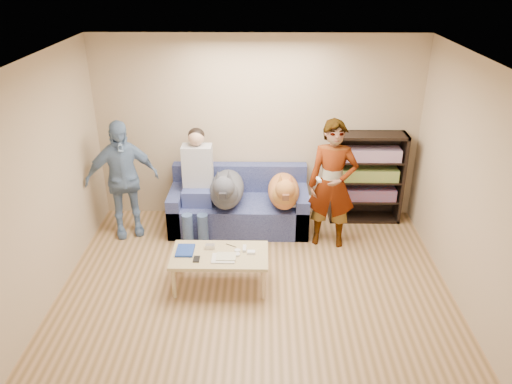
{
  "coord_description": "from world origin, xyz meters",
  "views": [
    {
      "loc": [
        0.08,
        -4.15,
        3.51
      ],
      "look_at": [
        0.0,
        1.2,
        0.95
      ],
      "focal_mm": 35.0,
      "sensor_mm": 36.0,
      "label": 1
    }
  ],
  "objects_px": {
    "person_seated": "(197,179)",
    "dog_tan": "(284,191)",
    "dog_gray": "(226,189)",
    "bookshelf": "(367,176)",
    "camera_silver": "(210,246)",
    "notebook_blue": "(185,250)",
    "person_standing_left": "(122,179)",
    "coffee_table": "(220,257)",
    "sofa": "(239,207)",
    "person_standing_right": "(332,185)"
  },
  "relations": [
    {
      "from": "person_seated",
      "to": "dog_tan",
      "type": "height_order",
      "value": "person_seated"
    },
    {
      "from": "dog_gray",
      "to": "bookshelf",
      "type": "bearing_deg",
      "value": 12.95
    },
    {
      "from": "person_seated",
      "to": "dog_gray",
      "type": "height_order",
      "value": "person_seated"
    },
    {
      "from": "person_seated",
      "to": "camera_silver",
      "type": "bearing_deg",
      "value": -76.79
    },
    {
      "from": "camera_silver",
      "to": "dog_tan",
      "type": "height_order",
      "value": "dog_tan"
    },
    {
      "from": "notebook_blue",
      "to": "camera_silver",
      "type": "distance_m",
      "value": 0.29
    },
    {
      "from": "bookshelf",
      "to": "person_standing_left",
      "type": "bearing_deg",
      "value": -171.91
    },
    {
      "from": "person_standing_left",
      "to": "coffee_table",
      "type": "distance_m",
      "value": 1.88
    },
    {
      "from": "sofa",
      "to": "person_seated",
      "type": "xyz_separation_m",
      "value": [
        -0.55,
        -0.13,
        0.49
      ]
    },
    {
      "from": "notebook_blue",
      "to": "coffee_table",
      "type": "xyz_separation_m",
      "value": [
        0.4,
        -0.05,
        -0.06
      ]
    },
    {
      "from": "notebook_blue",
      "to": "bookshelf",
      "type": "height_order",
      "value": "bookshelf"
    },
    {
      "from": "person_standing_right",
      "to": "camera_silver",
      "type": "distance_m",
      "value": 1.77
    },
    {
      "from": "person_standing_left",
      "to": "sofa",
      "type": "relative_size",
      "value": 0.85
    },
    {
      "from": "dog_gray",
      "to": "person_standing_right",
      "type": "bearing_deg",
      "value": -9.87
    },
    {
      "from": "person_standing_right",
      "to": "dog_tan",
      "type": "xyz_separation_m",
      "value": [
        -0.6,
        0.23,
        -0.21
      ]
    },
    {
      "from": "camera_silver",
      "to": "dog_gray",
      "type": "xyz_separation_m",
      "value": [
        0.12,
        1.1,
        0.22
      ]
    },
    {
      "from": "person_seated",
      "to": "coffee_table",
      "type": "height_order",
      "value": "person_seated"
    },
    {
      "from": "person_standing_right",
      "to": "sofa",
      "type": "relative_size",
      "value": 0.9
    },
    {
      "from": "person_standing_left",
      "to": "coffee_table",
      "type": "bearing_deg",
      "value": -62.07
    },
    {
      "from": "person_standing_left",
      "to": "dog_gray",
      "type": "relative_size",
      "value": 1.27
    },
    {
      "from": "person_seated",
      "to": "dog_tan",
      "type": "distance_m",
      "value": 1.18
    },
    {
      "from": "person_seated",
      "to": "bookshelf",
      "type": "distance_m",
      "value": 2.38
    },
    {
      "from": "coffee_table",
      "to": "dog_gray",
      "type": "bearing_deg",
      "value": 90.13
    },
    {
      "from": "person_standing_right",
      "to": "coffee_table",
      "type": "bearing_deg",
      "value": -135.39
    },
    {
      "from": "person_seated",
      "to": "dog_tan",
      "type": "relative_size",
      "value": 1.25
    },
    {
      "from": "person_seated",
      "to": "dog_gray",
      "type": "distance_m",
      "value": 0.42
    },
    {
      "from": "dog_tan",
      "to": "notebook_blue",
      "type": "bearing_deg",
      "value": -135.16
    },
    {
      "from": "person_standing_left",
      "to": "person_seated",
      "type": "bearing_deg",
      "value": -14.59
    },
    {
      "from": "person_standing_right",
      "to": "sofa",
      "type": "distance_m",
      "value": 1.42
    },
    {
      "from": "person_seated",
      "to": "bookshelf",
      "type": "xyz_separation_m",
      "value": [
        2.35,
        0.36,
        -0.09
      ]
    },
    {
      "from": "sofa",
      "to": "person_seated",
      "type": "distance_m",
      "value": 0.75
    },
    {
      "from": "dog_gray",
      "to": "bookshelf",
      "type": "xyz_separation_m",
      "value": [
        1.96,
        0.45,
        0.01
      ]
    },
    {
      "from": "person_seated",
      "to": "bookshelf",
      "type": "relative_size",
      "value": 1.13
    },
    {
      "from": "person_standing_left",
      "to": "coffee_table",
      "type": "relative_size",
      "value": 1.47
    },
    {
      "from": "person_standing_right",
      "to": "person_standing_left",
      "type": "xyz_separation_m",
      "value": [
        -2.75,
        0.22,
        -0.04
      ]
    },
    {
      "from": "notebook_blue",
      "to": "coffee_table",
      "type": "relative_size",
      "value": 0.24
    },
    {
      "from": "notebook_blue",
      "to": "person_standing_left",
      "type": "bearing_deg",
      "value": 130.57
    },
    {
      "from": "person_standing_right",
      "to": "person_seated",
      "type": "relative_size",
      "value": 1.16
    },
    {
      "from": "notebook_blue",
      "to": "dog_gray",
      "type": "xyz_separation_m",
      "value": [
        0.4,
        1.17,
        0.23
      ]
    },
    {
      "from": "person_standing_left",
      "to": "notebook_blue",
      "type": "xyz_separation_m",
      "value": [
        0.98,
        -1.14,
        -0.38
      ]
    },
    {
      "from": "notebook_blue",
      "to": "coffee_table",
      "type": "bearing_deg",
      "value": -7.13
    },
    {
      "from": "bookshelf",
      "to": "dog_tan",
      "type": "bearing_deg",
      "value": -159.01
    },
    {
      "from": "dog_gray",
      "to": "bookshelf",
      "type": "relative_size",
      "value": 0.98
    },
    {
      "from": "person_seated",
      "to": "dog_gray",
      "type": "xyz_separation_m",
      "value": [
        0.4,
        -0.09,
        -0.11
      ]
    },
    {
      "from": "notebook_blue",
      "to": "dog_gray",
      "type": "distance_m",
      "value": 1.26
    },
    {
      "from": "dog_gray",
      "to": "dog_tan",
      "type": "bearing_deg",
      "value": -0.36
    },
    {
      "from": "notebook_blue",
      "to": "bookshelf",
      "type": "relative_size",
      "value": 0.2
    },
    {
      "from": "person_standing_right",
      "to": "dog_tan",
      "type": "bearing_deg",
      "value": 167.9
    },
    {
      "from": "person_standing_left",
      "to": "dog_tan",
      "type": "xyz_separation_m",
      "value": [
        2.15,
        0.02,
        -0.17
      ]
    },
    {
      "from": "bookshelf",
      "to": "notebook_blue",
      "type": "bearing_deg",
      "value": -145.52
    }
  ]
}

